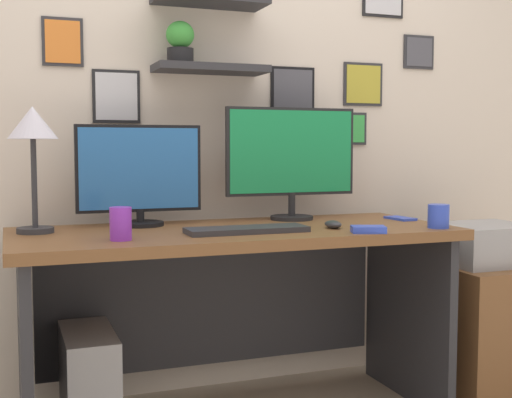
# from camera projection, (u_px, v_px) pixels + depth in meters

# --- Properties ---
(back_wall_assembly) EXTENTS (4.40, 0.24, 2.70)m
(back_wall_assembly) POSITION_uv_depth(u_px,v_px,m) (203.00, 77.00, 2.90)
(back_wall_assembly) COLOR beige
(back_wall_assembly) RESTS_ON ground
(desk) EXTENTS (1.64, 0.68, 0.75)m
(desk) POSITION_uv_depth(u_px,v_px,m) (231.00, 281.00, 2.60)
(desk) COLOR brown
(desk) RESTS_ON ground
(monitor_left) EXTENTS (0.49, 0.18, 0.39)m
(monitor_left) POSITION_uv_depth(u_px,v_px,m) (139.00, 175.00, 2.61)
(monitor_left) COLOR black
(monitor_left) RESTS_ON desk
(monitor_right) EXTENTS (0.57, 0.18, 0.47)m
(monitor_right) POSITION_uv_depth(u_px,v_px,m) (291.00, 158.00, 2.83)
(monitor_right) COLOR black
(monitor_right) RESTS_ON desk
(keyboard) EXTENTS (0.44, 0.14, 0.02)m
(keyboard) POSITION_uv_depth(u_px,v_px,m) (246.00, 230.00, 2.42)
(keyboard) COLOR #2D2D33
(keyboard) RESTS_ON desk
(computer_mouse) EXTENTS (0.06, 0.09, 0.03)m
(computer_mouse) POSITION_uv_depth(u_px,v_px,m) (333.00, 224.00, 2.54)
(computer_mouse) COLOR #2D2D33
(computer_mouse) RESTS_ON desk
(desk_lamp) EXTENTS (0.17, 0.17, 0.45)m
(desk_lamp) POSITION_uv_depth(u_px,v_px,m) (33.00, 134.00, 2.38)
(desk_lamp) COLOR #2D2D33
(desk_lamp) RESTS_ON desk
(cell_phone) EXTENTS (0.08, 0.15, 0.01)m
(cell_phone) POSITION_uv_depth(u_px,v_px,m) (400.00, 218.00, 2.84)
(cell_phone) COLOR blue
(cell_phone) RESTS_ON desk
(coffee_mug) EXTENTS (0.08, 0.08, 0.09)m
(coffee_mug) POSITION_uv_depth(u_px,v_px,m) (438.00, 216.00, 2.55)
(coffee_mug) COLOR blue
(coffee_mug) RESTS_ON desk
(scissors_tray) EXTENTS (0.14, 0.12, 0.02)m
(scissors_tray) POSITION_uv_depth(u_px,v_px,m) (368.00, 229.00, 2.41)
(scissors_tray) COLOR blue
(scissors_tray) RESTS_ON desk
(water_cup) EXTENTS (0.07, 0.07, 0.11)m
(water_cup) POSITION_uv_depth(u_px,v_px,m) (121.00, 224.00, 2.21)
(water_cup) COLOR purple
(water_cup) RESTS_ON desk
(drawer_cabinet) EXTENTS (0.44, 0.50, 0.55)m
(drawer_cabinet) POSITION_uv_depth(u_px,v_px,m) (482.00, 326.00, 2.93)
(drawer_cabinet) COLOR brown
(drawer_cabinet) RESTS_ON ground
(printer) EXTENTS (0.38, 0.34, 0.17)m
(printer) POSITION_uv_depth(u_px,v_px,m) (484.00, 244.00, 2.90)
(printer) COLOR #9E9EA3
(printer) RESTS_ON drawer_cabinet
(computer_tower_left) EXTENTS (0.18, 0.40, 0.40)m
(computer_tower_left) POSITION_uv_depth(u_px,v_px,m) (89.00, 385.00, 2.43)
(computer_tower_left) COLOR #99999E
(computer_tower_left) RESTS_ON ground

